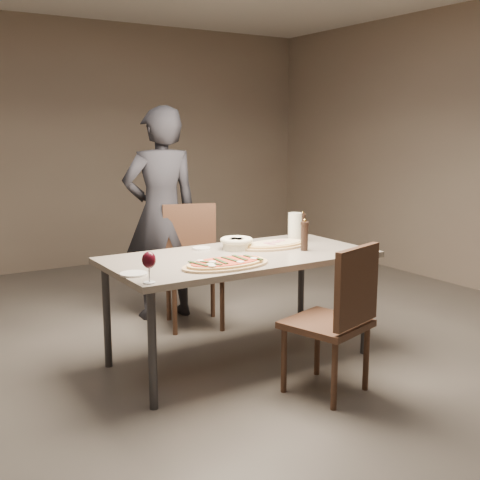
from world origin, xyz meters
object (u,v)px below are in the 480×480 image
dining_table (240,263)px  bread_basket (237,242)px  pepper_mill_left (302,224)px  ham_pizza (275,245)px  carafe (295,227)px  zucchini_pizza (226,264)px  diner (161,214)px  chair_far (192,258)px  chair_near (339,312)px

dining_table → bread_basket: bread_basket is taller
bread_basket → pepper_mill_left: (0.75, 0.21, 0.04)m
ham_pizza → carafe: bearing=17.4°
zucchini_pizza → carafe: carafe is taller
bread_basket → diner: bearing=95.6°
bread_basket → chair_far: bearing=87.3°
chair_near → carafe: bearing=50.5°
bread_basket → carafe: bearing=2.6°
dining_table → chair_near: bearing=-76.3°
ham_pizza → bread_basket: 0.29m
ham_pizza → bread_basket: size_ratio=2.32×
dining_table → bread_basket: 0.21m
dining_table → diner: size_ratio=1.01×
diner → carafe: bearing=128.2°
ham_pizza → dining_table: bearing=-169.2°
bread_basket → carafe: 0.54m
dining_table → chair_near: (0.19, -0.79, -0.17)m
ham_pizza → chair_near: chair_near is taller
pepper_mill_left → chair_near: (-0.64, -1.17, -0.32)m
ham_pizza → pepper_mill_left: pepper_mill_left is taller
dining_table → ham_pizza: size_ratio=3.36×
dining_table → chair_far: 0.93m
carafe → chair_near: 1.12m
ham_pizza → chair_far: chair_far is taller
zucchini_pizza → pepper_mill_left: (1.09, 0.63, 0.07)m
dining_table → zucchini_pizza: zucchini_pizza is taller
dining_table → pepper_mill_left: (0.83, 0.38, 0.15)m
dining_table → chair_far: bearing=83.0°
ham_pizza → chair_near: bearing=-104.2°
zucchini_pizza → chair_far: chair_far is taller
pepper_mill_left → diner: bearing=136.1°
carafe → diner: bearing=122.2°
bread_basket → carafe: size_ratio=1.07×
carafe → diner: diner is taller
dining_table → ham_pizza: 0.37m
dining_table → diner: bearing=91.1°
carafe → chair_near: carafe is taller
zucchini_pizza → chair_far: 1.24m
dining_table → zucchini_pizza: size_ratio=3.05×
zucchini_pizza → bread_basket: bearing=54.6°
pepper_mill_left → chair_far: bearing=143.3°
bread_basket → pepper_mill_left: bearing=15.6°
ham_pizza → chair_far: bearing=102.4°
carafe → zucchini_pizza: bearing=-153.0°
chair_far → zucchini_pizza: bearing=90.4°
pepper_mill_left → diner: (-0.85, 0.82, 0.05)m
pepper_mill_left → carafe: 0.29m
dining_table → diner: 1.22m
dining_table → zucchini_pizza: 0.37m
ham_pizza → chair_far: (-0.24, 0.82, -0.22)m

